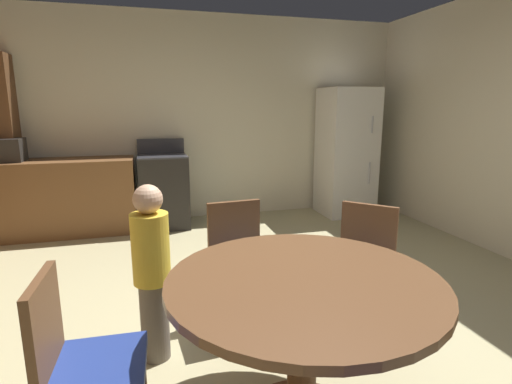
{
  "coord_description": "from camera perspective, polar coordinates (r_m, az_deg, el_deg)",
  "views": [
    {
      "loc": [
        -0.74,
        -2.32,
        1.53
      ],
      "look_at": [
        0.18,
        1.0,
        0.78
      ],
      "focal_mm": 28.1,
      "sensor_mm": 36.0,
      "label": 1
    }
  ],
  "objects": [
    {
      "name": "chair_north",
      "position": [
        2.81,
        -2.43,
        -9.18
      ],
      "size": [
        0.43,
        0.43,
        0.87
      ],
      "rotation": [
        0.0,
        0.0,
        4.79
      ],
      "color": "brown",
      "rests_on": "ground"
    },
    {
      "name": "ground_plane",
      "position": [
        2.88,
        2.08,
        -19.82
      ],
      "size": [
        14.0,
        14.0,
        0.0
      ],
      "primitive_type": "plane",
      "color": "tan"
    },
    {
      "name": "oven_range",
      "position": [
        5.23,
        -13.0,
        0.24
      ],
      "size": [
        0.6,
        0.6,
        1.1
      ],
      "color": "black",
      "rests_on": "ground"
    },
    {
      "name": "chair_west",
      "position": [
        1.94,
        -23.94,
        -20.88
      ],
      "size": [
        0.42,
        0.42,
        0.87
      ],
      "rotation": [
        0.0,
        0.0,
        6.24
      ],
      "color": "brown",
      "rests_on": "ground"
    },
    {
      "name": "dining_table",
      "position": [
        1.94,
        6.77,
        -16.15
      ],
      "size": [
        1.26,
        1.26,
        0.76
      ],
      "color": "brown",
      "rests_on": "ground"
    },
    {
      "name": "wall_back",
      "position": [
        5.57,
        -7.9,
        10.31
      ],
      "size": [
        5.84,
        0.12,
        2.7
      ],
      "primitive_type": "cube",
      "color": "beige",
      "rests_on": "ground"
    },
    {
      "name": "refrigerator",
      "position": [
        5.79,
        12.71,
        5.52
      ],
      "size": [
        0.68,
        0.68,
        1.76
      ],
      "color": "white",
      "rests_on": "ground"
    },
    {
      "name": "person_child",
      "position": [
        2.48,
        -14.61,
        -10.62
      ],
      "size": [
        0.31,
        0.31,
        1.09
      ],
      "rotation": [
        0.0,
        0.0,
        5.46
      ],
      "color": "#665B51",
      "rests_on": "ground"
    },
    {
      "name": "kitchen_counter",
      "position": [
        5.33,
        -26.09,
        -0.69
      ],
      "size": [
        1.72,
        0.6,
        0.9
      ],
      "primitive_type": "cube",
      "color": "brown",
      "rests_on": "ground"
    },
    {
      "name": "microwave",
      "position": [
        5.38,
        -32.44,
        5.04
      ],
      "size": [
        0.44,
        0.32,
        0.26
      ],
      "primitive_type": "cube",
      "color": "#2D2B28",
      "rests_on": "kitchen_counter"
    },
    {
      "name": "chair_northeast",
      "position": [
        2.83,
        14.91,
        -9.45
      ],
      "size": [
        0.57,
        0.57,
        0.87
      ],
      "rotation": [
        0.0,
        0.0,
        3.91
      ],
      "color": "brown",
      "rests_on": "ground"
    }
  ]
}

